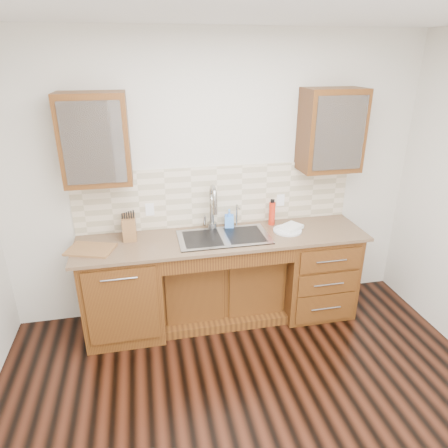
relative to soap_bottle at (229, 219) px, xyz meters
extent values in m
cube|color=black|center=(-0.10, -1.62, -1.05)|extent=(4.00, 3.50, 0.10)
cube|color=beige|center=(-0.10, 0.18, 0.35)|extent=(4.00, 0.10, 2.70)
cube|color=#593014|center=(-1.05, -0.18, -0.56)|extent=(0.70, 0.62, 0.88)
cube|color=#593014|center=(-0.10, -0.09, -0.65)|extent=(1.20, 0.44, 0.70)
cube|color=#593014|center=(0.85, -0.18, -0.56)|extent=(0.70, 0.62, 0.88)
cube|color=#84705B|center=(-0.10, -0.20, -0.11)|extent=(2.70, 0.65, 0.03)
cube|color=beige|center=(-0.10, 0.11, 0.20)|extent=(2.70, 0.02, 0.59)
cube|color=#9E9EA5|center=(-0.10, -0.21, -0.18)|extent=(0.84, 0.46, 0.19)
cylinder|color=#999993|center=(-0.17, 0.02, 0.11)|extent=(0.04, 0.04, 0.40)
cylinder|color=#999993|center=(0.08, 0.03, 0.03)|extent=(0.02, 0.02, 0.24)
cube|color=#593014|center=(-1.15, -0.04, 0.82)|extent=(0.55, 0.34, 0.75)
cube|color=#593014|center=(0.95, -0.04, 0.82)|extent=(0.55, 0.34, 0.75)
cube|color=white|center=(-0.75, 0.10, 0.12)|extent=(0.08, 0.01, 0.12)
cube|color=white|center=(0.55, 0.10, 0.12)|extent=(0.08, 0.01, 0.12)
imported|color=#498FF4|center=(0.00, 0.00, 0.00)|extent=(0.10, 0.10, 0.19)
cylinder|color=red|center=(0.43, -0.01, 0.02)|extent=(0.08, 0.08, 0.23)
cylinder|color=silver|center=(0.53, -0.20, -0.09)|extent=(0.31, 0.31, 0.02)
cube|color=silver|center=(0.57, -0.18, -0.06)|extent=(0.27, 0.25, 0.03)
cube|color=#9E6425|center=(-0.95, -0.05, 0.01)|extent=(0.12, 0.19, 0.21)
cube|color=#A07146|center=(-1.28, -0.24, -0.09)|extent=(0.45, 0.38, 0.02)
imported|color=white|center=(-1.29, -0.04, 0.77)|extent=(0.13, 0.13, 0.09)
imported|color=white|center=(-1.01, -0.04, 0.76)|extent=(0.11, 0.11, 0.09)
imported|color=white|center=(0.80, -0.04, 0.77)|extent=(0.12, 0.12, 0.09)
imported|color=silver|center=(1.00, -0.04, 0.77)|extent=(0.12, 0.12, 0.10)
camera|label=1|loc=(-0.78, -3.49, 1.46)|focal=32.00mm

